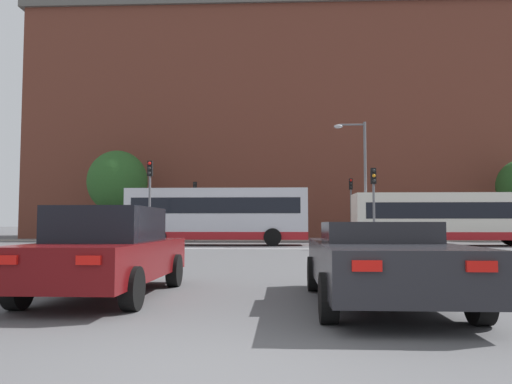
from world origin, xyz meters
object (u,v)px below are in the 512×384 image
object	(u,v)px
car_roadster_right	(380,261)
bus_crossing_trailing	(455,218)
traffic_light_near_left	(150,190)
pedestrian_waiting	(394,226)
traffic_light_far_left	(195,201)
bus_crossing_lead	(218,215)
street_lamp_junction	(360,170)
traffic_light_near_right	(374,194)
car_saloon_left	(109,251)
traffic_light_far_right	(351,199)

from	to	relation	value
car_roadster_right	bus_crossing_trailing	size ratio (longest dim) A/B	0.43
bus_crossing_trailing	traffic_light_near_left	bearing A→B (deg)	-78.30
car_roadster_right	pedestrian_waiting	size ratio (longest dim) A/B	2.69
pedestrian_waiting	traffic_light_far_left	bearing A→B (deg)	-173.83
car_roadster_right	traffic_light_near_left	bearing A→B (deg)	115.61
traffic_light_far_left	traffic_light_near_left	xyz separation A→B (m)	(-0.60, -10.62, 0.13)
bus_crossing_trailing	traffic_light_near_left	world-z (taller)	traffic_light_near_left
pedestrian_waiting	bus_crossing_lead	bearing A→B (deg)	-144.47
traffic_light_far_left	pedestrian_waiting	size ratio (longest dim) A/B	2.36
car_roadster_right	street_lamp_junction	xyz separation A→B (m)	(3.16, 20.71, 3.64)
traffic_light_near_right	pedestrian_waiting	world-z (taller)	traffic_light_near_right
car_roadster_right	street_lamp_junction	size ratio (longest dim) A/B	0.69
bus_crossing_lead	traffic_light_far_left	distance (m)	7.44
traffic_light_near_right	traffic_light_near_left	distance (m)	11.47
bus_crossing_lead	car_roadster_right	bearing A→B (deg)	13.40
car_roadster_right	pedestrian_waiting	world-z (taller)	pedestrian_waiting
car_saloon_left	bus_crossing_lead	size ratio (longest dim) A/B	0.44
traffic_light_near_right	traffic_light_far_left	xyz separation A→B (m)	(-10.86, 10.99, 0.16)
car_saloon_left	traffic_light_far_left	bearing A→B (deg)	97.03
traffic_light_far_left	bus_crossing_lead	bearing A→B (deg)	-70.09
traffic_light_near_right	traffic_light_near_left	world-z (taller)	traffic_light_near_left
pedestrian_waiting	car_roadster_right	bearing A→B (deg)	-100.91
car_saloon_left	bus_crossing_trailing	distance (m)	24.33
traffic_light_far_left	street_lamp_junction	xyz separation A→B (m)	(10.76, -7.57, 1.42)
car_saloon_left	traffic_light_near_right	xyz separation A→B (m)	(7.77, 16.62, 1.96)
bus_crossing_lead	pedestrian_waiting	world-z (taller)	bus_crossing_lead
bus_crossing_trailing	traffic_light_near_right	world-z (taller)	traffic_light_near_right
car_saloon_left	traffic_light_near_right	size ratio (longest dim) A/B	1.13
traffic_light_far_left	traffic_light_near_left	bearing A→B (deg)	-93.24
car_saloon_left	pedestrian_waiting	bearing A→B (deg)	68.70
car_saloon_left	traffic_light_far_right	xyz separation A→B (m)	(8.34, 28.14, 2.27)
bus_crossing_trailing	pedestrian_waiting	world-z (taller)	bus_crossing_trailing
traffic_light_near_right	pedestrian_waiting	size ratio (longest dim) A/B	2.22
car_saloon_left	traffic_light_far_left	size ratio (longest dim) A/B	1.06
traffic_light_near_left	car_roadster_right	bearing A→B (deg)	-65.11
traffic_light_far_left	traffic_light_far_right	size ratio (longest dim) A/B	0.95
bus_crossing_lead	traffic_light_near_left	xyz separation A→B (m)	(-3.10, -3.70, 1.25)
traffic_light_near_right	traffic_light_far_right	world-z (taller)	traffic_light_far_right
bus_crossing_trailing	bus_crossing_lead	bearing A→B (deg)	-90.92
bus_crossing_trailing	pedestrian_waiting	bearing A→B (deg)	-168.60
bus_crossing_trailing	street_lamp_junction	distance (m)	6.11
traffic_light_far_right	street_lamp_junction	distance (m)	8.23
car_roadster_right	traffic_light_far_right	world-z (taller)	traffic_light_far_right
traffic_light_far_left	car_roadster_right	bearing A→B (deg)	-74.97
bus_crossing_lead	traffic_light_far_left	xyz separation A→B (m)	(-2.50, 6.91, 1.13)
traffic_light_near_right	bus_crossing_trailing	bearing A→B (deg)	35.77
car_saloon_left	pedestrian_waiting	world-z (taller)	pedestrian_waiting
car_saloon_left	street_lamp_junction	distance (m)	21.74
traffic_light_far_right	pedestrian_waiting	size ratio (longest dim) A/B	2.50
traffic_light_far_left	car_saloon_left	bearing A→B (deg)	-83.62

